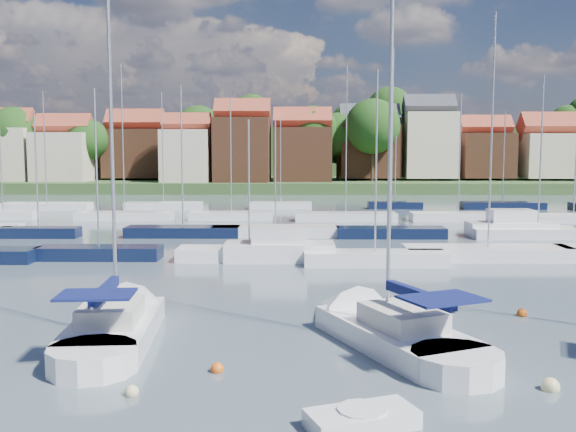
{
  "coord_description": "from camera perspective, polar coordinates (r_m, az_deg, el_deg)",
  "views": [
    {
      "loc": [
        -4.32,
        -20.65,
        7.04
      ],
      "look_at": [
        -4.7,
        14.0,
        3.52
      ],
      "focal_mm": 40.0,
      "sensor_mm": 36.0,
      "label": 1
    }
  ],
  "objects": [
    {
      "name": "ground",
      "position": [
        61.21,
        4.68,
        -0.82
      ],
      "size": [
        260.0,
        260.0,
        0.0
      ],
      "primitive_type": "plane",
      "color": "#485462",
      "rests_on": "ground"
    },
    {
      "name": "sailboat_left",
      "position": [
        26.25,
        -14.65,
        -9.14
      ],
      "size": [
        3.7,
        11.04,
        14.78
      ],
      "rotation": [
        0.0,
        0.0,
        1.65
      ],
      "color": "white",
      "rests_on": "ground"
    },
    {
      "name": "sailboat_centre",
      "position": [
        24.87,
        7.81,
        -9.84
      ],
      "size": [
        7.2,
        11.29,
        15.05
      ],
      "rotation": [
        0.0,
        0.0,
        1.99
      ],
      "color": "white",
      "rests_on": "ground"
    },
    {
      "name": "tender",
      "position": [
        17.24,
        6.58,
        -17.5
      ],
      "size": [
        3.07,
        2.2,
        0.6
      ],
      "rotation": [
        0.0,
        0.0,
        0.36
      ],
      "color": "white",
      "rests_on": "ground"
    },
    {
      "name": "buoy_b",
      "position": [
        19.77,
        -13.72,
        -15.23
      ],
      "size": [
        0.42,
        0.42,
        0.42
      ],
      "primitive_type": "sphere",
      "color": "beige",
      "rests_on": "ground"
    },
    {
      "name": "buoy_c",
      "position": [
        21.22,
        -6.32,
        -13.61
      ],
      "size": [
        0.43,
        0.43,
        0.43
      ],
      "primitive_type": "sphere",
      "color": "#D85914",
      "rests_on": "ground"
    },
    {
      "name": "buoy_d",
      "position": [
        21.11,
        22.28,
        -14.12
      ],
      "size": [
        0.55,
        0.55,
        0.55
      ],
      "primitive_type": "sphere",
      "color": "beige",
      "rests_on": "ground"
    },
    {
      "name": "buoy_e",
      "position": [
        29.57,
        20.08,
        -8.32
      ],
      "size": [
        0.44,
        0.44,
        0.44
      ],
      "primitive_type": "sphere",
      "color": "#D85914",
      "rests_on": "ground"
    },
    {
      "name": "marina_field",
      "position": [
        56.53,
        6.95,
        -0.95
      ],
      "size": [
        79.62,
        41.41,
        15.93
      ],
      "color": "white",
      "rests_on": "ground"
    },
    {
      "name": "far_shore_town",
      "position": [
        153.48,
        3.09,
        4.89
      ],
      "size": [
        212.46,
        90.0,
        22.27
      ],
      "color": "#395329",
      "rests_on": "ground"
    }
  ]
}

